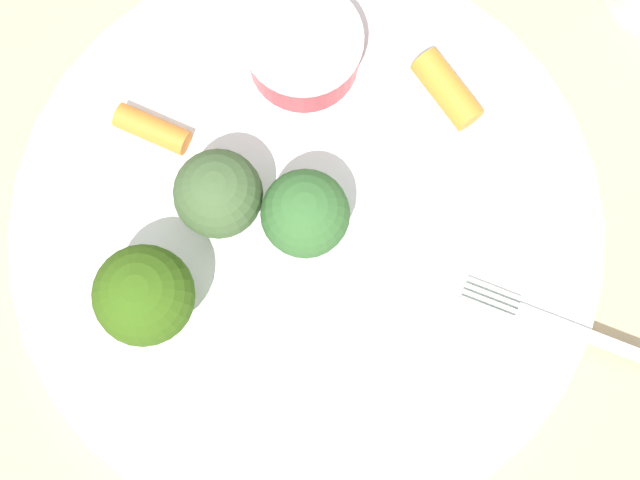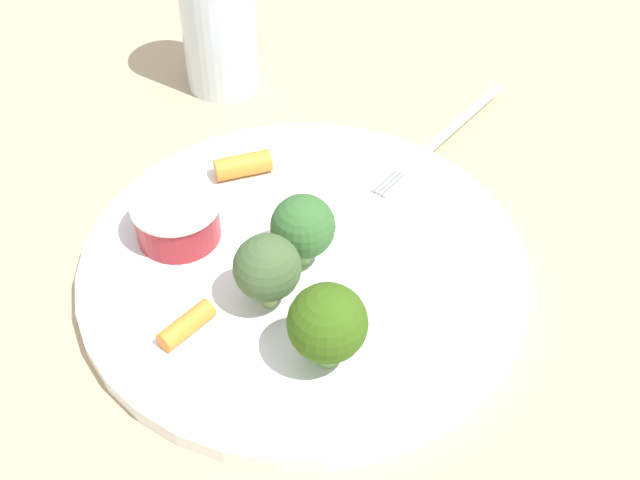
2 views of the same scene
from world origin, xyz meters
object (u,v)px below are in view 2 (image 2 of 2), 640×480
at_px(broccoli_floret_0, 307,227).
at_px(broccoli_floret_1, 267,268).
at_px(sauce_cup, 177,219).
at_px(drinking_glass, 218,17).
at_px(broccoli_floret_2, 327,324).
at_px(plate, 304,268).
at_px(carrot_stick_1, 243,165).
at_px(fork, 441,138).
at_px(carrot_stick_0, 186,325).

distance_m(broccoli_floret_0, broccoli_floret_1, 0.04).
relative_size(sauce_cup, drinking_glass, 0.47).
xyz_separation_m(broccoli_floret_0, broccoli_floret_2, (0.04, -0.08, 0.00)).
bearing_deg(plate, broccoli_floret_0, 22.54).
distance_m(broccoli_floret_1, broccoli_floret_2, 0.06).
relative_size(broccoli_floret_1, drinking_glass, 0.43).
distance_m(plate, broccoli_floret_2, 0.09).
bearing_deg(sauce_cup, carrot_stick_1, 74.55).
bearing_deg(broccoli_floret_0, sauce_cup, -179.36).
relative_size(broccoli_floret_2, fork, 0.37).
height_order(plate, sauce_cup, sauce_cup).
relative_size(broccoli_floret_2, carrot_stick_0, 1.54).
xyz_separation_m(carrot_stick_0, drinking_glass, (-0.08, 0.27, 0.04)).
bearing_deg(broccoli_floret_2, carrot_stick_0, -178.03).
bearing_deg(sauce_cup, carrot_stick_0, -63.83).
distance_m(sauce_cup, fork, 0.22).
height_order(plate, carrot_stick_1, carrot_stick_1).
bearing_deg(carrot_stick_0, plate, 56.54).
height_order(broccoli_floret_0, carrot_stick_0, broccoli_floret_0).
bearing_deg(broccoli_floret_0, carrot_stick_1, 134.97).
bearing_deg(broccoli_floret_0, plate, -157.46).
xyz_separation_m(plate, drinking_glass, (-0.13, 0.19, 0.06)).
bearing_deg(drinking_glass, broccoli_floret_1, -62.62).
xyz_separation_m(plate, broccoli_floret_1, (-0.01, -0.04, 0.04)).
relative_size(sauce_cup, fork, 0.37).
distance_m(broccoli_floret_2, fork, 0.23).
relative_size(sauce_cup, broccoli_floret_2, 1.02).
bearing_deg(sauce_cup, fork, 45.22).
bearing_deg(broccoli_floret_2, drinking_glass, 122.30).
bearing_deg(broccoli_floret_2, broccoli_floret_0, 115.03).
height_order(broccoli_floret_1, carrot_stick_0, broccoli_floret_1).
distance_m(broccoli_floret_2, carrot_stick_1, 0.18).
distance_m(broccoli_floret_2, carrot_stick_0, 0.09).
height_order(sauce_cup, broccoli_floret_2, broccoli_floret_2).
xyz_separation_m(broccoli_floret_2, fork, (0.03, 0.23, -0.03)).
distance_m(plate, sauce_cup, 0.09).
bearing_deg(broccoli_floret_1, carrot_stick_0, -138.29).
bearing_deg(fork, broccoli_floret_1, -110.72).
height_order(plate, fork, fork).
xyz_separation_m(carrot_stick_0, carrot_stick_1, (-0.02, 0.15, 0.00)).
xyz_separation_m(broccoli_floret_0, drinking_glass, (-0.13, 0.19, 0.02)).
distance_m(sauce_cup, drinking_glass, 0.20).
xyz_separation_m(broccoli_floret_0, fork, (0.06, 0.15, -0.03)).
distance_m(plate, carrot_stick_1, 0.10).
height_order(carrot_stick_0, fork, carrot_stick_0).
distance_m(plate, drinking_glass, 0.24).
xyz_separation_m(sauce_cup, fork, (0.15, 0.15, -0.01)).
bearing_deg(drinking_glass, sauce_cup, -77.60).
height_order(sauce_cup, carrot_stick_0, sauce_cup).
relative_size(sauce_cup, broccoli_floret_1, 1.11).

